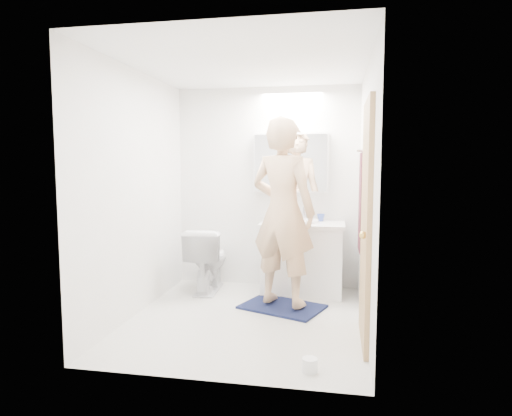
% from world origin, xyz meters
% --- Properties ---
extents(floor, '(2.50, 2.50, 0.00)m').
position_xyz_m(floor, '(0.00, 0.00, 0.00)').
color(floor, silver).
rests_on(floor, ground).
extents(ceiling, '(2.50, 2.50, 0.00)m').
position_xyz_m(ceiling, '(0.00, 0.00, 2.40)').
color(ceiling, white).
rests_on(ceiling, floor).
extents(wall_back, '(2.50, 0.00, 2.50)m').
position_xyz_m(wall_back, '(0.00, 1.25, 1.20)').
color(wall_back, white).
rests_on(wall_back, floor).
extents(wall_front, '(2.50, 0.00, 2.50)m').
position_xyz_m(wall_front, '(0.00, -1.25, 1.20)').
color(wall_front, white).
rests_on(wall_front, floor).
extents(wall_left, '(0.00, 2.50, 2.50)m').
position_xyz_m(wall_left, '(-1.10, 0.00, 1.20)').
color(wall_left, white).
rests_on(wall_left, floor).
extents(wall_right, '(0.00, 2.50, 2.50)m').
position_xyz_m(wall_right, '(1.10, 0.00, 1.20)').
color(wall_right, white).
rests_on(wall_right, floor).
extents(vanity_cabinet, '(0.90, 0.55, 0.78)m').
position_xyz_m(vanity_cabinet, '(0.46, 0.96, 0.39)').
color(vanity_cabinet, white).
rests_on(vanity_cabinet, floor).
extents(countertop, '(0.95, 0.58, 0.04)m').
position_xyz_m(countertop, '(0.46, 0.96, 0.80)').
color(countertop, white).
rests_on(countertop, vanity_cabinet).
extents(sink_basin, '(0.36, 0.36, 0.03)m').
position_xyz_m(sink_basin, '(0.46, 0.99, 0.84)').
color(sink_basin, white).
rests_on(sink_basin, countertop).
extents(faucet, '(0.02, 0.02, 0.16)m').
position_xyz_m(faucet, '(0.46, 1.19, 0.90)').
color(faucet, silver).
rests_on(faucet, countertop).
extents(medicine_cabinet, '(0.88, 0.14, 0.70)m').
position_xyz_m(medicine_cabinet, '(0.30, 1.18, 1.50)').
color(medicine_cabinet, white).
rests_on(medicine_cabinet, wall_back).
extents(mirror_panel, '(0.84, 0.01, 0.66)m').
position_xyz_m(mirror_panel, '(0.30, 1.10, 1.50)').
color(mirror_panel, silver).
rests_on(mirror_panel, medicine_cabinet).
extents(toilet, '(0.46, 0.76, 0.75)m').
position_xyz_m(toilet, '(-0.64, 0.85, 0.38)').
color(toilet, white).
rests_on(toilet, floor).
extents(bath_rug, '(0.94, 0.80, 0.02)m').
position_xyz_m(bath_rug, '(0.30, 0.38, 0.01)').
color(bath_rug, '#13193B').
rests_on(bath_rug, floor).
extents(person, '(0.81, 0.67, 1.90)m').
position_xyz_m(person, '(0.30, 0.38, 1.00)').
color(person, '#D6AB80').
rests_on(person, bath_rug).
extents(door, '(0.04, 0.80, 2.00)m').
position_xyz_m(door, '(1.08, -0.35, 1.00)').
color(door, tan).
rests_on(door, wall_right).
extents(door_knob, '(0.06, 0.06, 0.06)m').
position_xyz_m(door_knob, '(1.04, -0.65, 0.95)').
color(door_knob, gold).
rests_on(door_knob, door).
extents(towel, '(0.02, 0.42, 1.00)m').
position_xyz_m(towel, '(1.08, 0.55, 1.10)').
color(towel, '#181033').
rests_on(towel, wall_right).
extents(towel_hook, '(0.07, 0.02, 0.02)m').
position_xyz_m(towel_hook, '(1.07, 0.55, 1.62)').
color(towel_hook, silver).
rests_on(towel_hook, wall_right).
extents(soap_bottle_a, '(0.10, 0.10, 0.21)m').
position_xyz_m(soap_bottle_a, '(0.21, 1.11, 0.92)').
color(soap_bottle_a, beige).
rests_on(soap_bottle_a, countertop).
extents(soap_bottle_b, '(0.10, 0.10, 0.16)m').
position_xyz_m(soap_bottle_b, '(0.26, 1.15, 0.90)').
color(soap_bottle_b, '#6298D2').
rests_on(soap_bottle_b, countertop).
extents(toothbrush_cup, '(0.11, 0.11, 0.08)m').
position_xyz_m(toothbrush_cup, '(0.66, 1.12, 0.86)').
color(toothbrush_cup, '#3950AB').
rests_on(toothbrush_cup, countertop).
extents(toilet_paper_roll, '(0.11, 0.11, 0.10)m').
position_xyz_m(toilet_paper_roll, '(0.67, -0.99, 0.05)').
color(toilet_paper_roll, white).
rests_on(toilet_paper_roll, floor).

